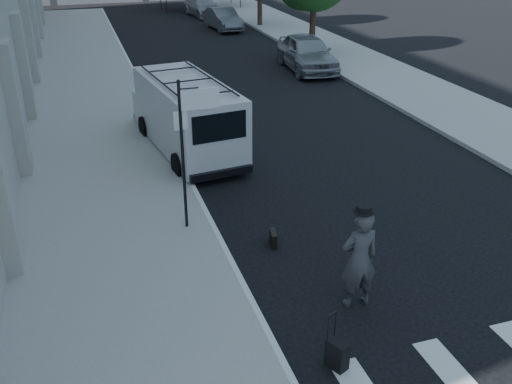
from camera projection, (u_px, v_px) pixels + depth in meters
ground at (346, 287)px, 11.48m from camera, size 120.00×120.00×0.00m
sidewalk_left at (88, 92)px, 24.00m from camera, size 4.50×48.00×0.15m
sidewalk_right at (335, 52)px, 31.05m from camera, size 4.00×56.00×0.15m
sign_pole at (192, 124)px, 12.42m from camera, size 1.03×0.07×3.50m
businessman at (359, 259)px, 10.56m from camera, size 0.74×0.49×2.01m
briefcase at (273, 238)px, 12.88m from camera, size 0.21×0.46×0.34m
suitcase at (337, 354)px, 9.34m from camera, size 0.35×0.42×1.00m
cargo_van at (186, 115)px, 17.75m from camera, size 2.68×6.11×2.23m
parked_car_a at (307, 53)px, 27.30m from camera, size 2.35×5.09×1.69m
parked_car_b at (223, 19)px, 37.18m from camera, size 1.79×4.31×1.39m
parked_car_c at (203, 7)px, 42.25m from camera, size 2.50×4.88×1.36m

